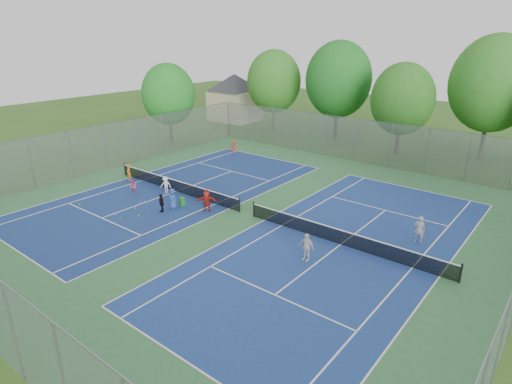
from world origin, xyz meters
TOP-DOWN VIEW (x-y plane):
  - ground at (0.00, 0.00)m, footprint 120.00×120.00m
  - court_pad at (0.00, 0.00)m, footprint 32.00×32.00m
  - court_left at (-7.00, 0.00)m, footprint 10.97×23.77m
  - court_right at (7.00, 0.00)m, footprint 10.97×23.77m
  - net_left at (-7.00, 0.00)m, footprint 12.87×0.10m
  - net_right at (7.00, 0.00)m, footprint 12.87×0.10m
  - fence_north at (0.00, 16.00)m, footprint 32.00×0.10m
  - fence_west at (-16.00, 0.00)m, footprint 0.10×32.00m
  - house at (-22.00, 24.00)m, footprint 11.03×11.03m
  - tree_nw at (-14.00, 22.00)m, footprint 6.40×6.40m
  - tree_nl at (-6.00, 23.00)m, footprint 7.20×7.20m
  - tree_nc at (2.00, 21.00)m, footprint 6.00×6.00m
  - tree_nr at (9.00, 24.00)m, footprint 7.60×7.60m
  - tree_side_w at (-19.00, 10.00)m, footprint 5.60×5.60m
  - ball_crate at (-8.50, 0.28)m, footprint 0.37×0.37m
  - ball_hopper at (-4.49, -1.65)m, footprint 0.39×0.39m
  - student_a at (-11.99, -0.60)m, footprint 0.57×0.44m
  - student_b at (-9.09, -2.33)m, footprint 0.56×0.44m
  - student_c at (-7.38, -0.64)m, footprint 0.95×0.80m
  - student_d at (-4.76, -3.24)m, footprint 0.81×0.53m
  - student_e at (-4.63, -2.37)m, footprint 0.75×0.53m
  - student_f at (-2.43, -1.28)m, footprint 1.44×1.19m
  - child_far_baseline at (-10.72, 10.96)m, footprint 0.89×0.61m
  - instructor at (10.33, 3.05)m, footprint 0.68×0.53m
  - teen_court_b at (6.38, -2.73)m, footprint 0.94×0.42m
  - tennis_ball_0 at (-2.84, -5.87)m, footprint 0.07×0.07m
  - tennis_ball_1 at (-5.41, -4.67)m, footprint 0.07×0.07m
  - tennis_ball_2 at (-6.63, -4.05)m, footprint 0.07×0.07m
  - tennis_ball_3 at (-7.10, -2.87)m, footprint 0.07×0.07m
  - tennis_ball_4 at (-11.02, -2.35)m, footprint 0.07×0.07m
  - tennis_ball_5 at (-6.73, -5.55)m, footprint 0.07×0.07m
  - tennis_ball_6 at (-5.98, -5.70)m, footprint 0.07×0.07m
  - tennis_ball_7 at (-10.22, -6.07)m, footprint 0.07×0.07m
  - tennis_ball_8 at (-2.68, -3.84)m, footprint 0.07×0.07m
  - tennis_ball_9 at (-7.30, -3.10)m, footprint 0.07×0.07m

SIDE VIEW (x-z plane):
  - ground at x=0.00m, z-range 0.00..0.00m
  - court_pad at x=0.00m, z-range 0.00..0.01m
  - court_left at x=-7.00m, z-range 0.01..0.02m
  - court_right at x=7.00m, z-range 0.01..0.02m
  - tennis_ball_0 at x=-2.84m, z-range 0.00..0.07m
  - tennis_ball_1 at x=-5.41m, z-range 0.00..0.07m
  - tennis_ball_2 at x=-6.63m, z-range 0.00..0.07m
  - tennis_ball_3 at x=-7.10m, z-range 0.00..0.07m
  - tennis_ball_4 at x=-11.02m, z-range 0.00..0.07m
  - tennis_ball_5 at x=-6.73m, z-range 0.00..0.07m
  - tennis_ball_6 at x=-5.98m, z-range 0.00..0.07m
  - tennis_ball_7 at x=-10.22m, z-range 0.00..0.07m
  - tennis_ball_8 at x=-2.68m, z-range 0.00..0.07m
  - tennis_ball_9 at x=-7.30m, z-range 0.00..0.07m
  - ball_crate at x=-8.50m, z-range 0.00..0.29m
  - ball_hopper at x=-4.49m, z-range 0.00..0.61m
  - net_left at x=-7.00m, z-range 0.00..0.91m
  - net_right at x=7.00m, z-range 0.00..0.91m
  - student_b at x=-9.09m, z-range 0.00..1.14m
  - child_far_baseline at x=-10.72m, z-range 0.00..1.27m
  - student_c at x=-7.38m, z-range 0.00..1.28m
  - student_d at x=-4.76m, z-range 0.00..1.28m
  - student_a at x=-11.99m, z-range 0.00..1.38m
  - student_e at x=-4.63m, z-range 0.00..1.45m
  - student_f at x=-2.43m, z-range 0.00..1.54m
  - teen_court_b at x=6.38m, z-range 0.00..1.57m
  - instructor at x=10.33m, z-range 0.00..1.65m
  - fence_north at x=0.00m, z-range 0.00..4.00m
  - fence_west at x=-16.00m, z-range 0.00..4.00m
  - house at x=-22.00m, z-range 0.56..7.86m
  - tree_side_w at x=-19.00m, z-range 1.01..9.48m
  - tree_nc at x=2.00m, z-range 0.97..9.82m
  - tree_nw at x=-14.00m, z-range 1.10..10.68m
  - tree_nl at x=-6.00m, z-range 1.20..11.89m
  - tree_nr at x=9.00m, z-range 1.33..12.75m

